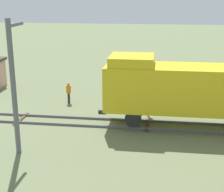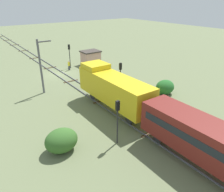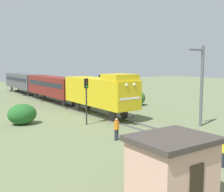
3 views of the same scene
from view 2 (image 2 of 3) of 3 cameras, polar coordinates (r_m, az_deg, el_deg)
name	(u,v)px [view 2 (image 2 of 3)]	position (r m, az deg, el deg)	size (l,w,h in m)	color
ground_plane	(59,74)	(39.22, -13.56, 5.58)	(160.29, 160.29, 0.00)	#66704C
railway_track	(59,74)	(39.20, -13.57, 5.68)	(2.40, 106.86, 0.16)	#595960
locomotive	(113,87)	(25.05, 0.23, 2.29)	(2.90, 11.60, 4.60)	gold
passenger_car_leading	(224,149)	(17.56, 27.25, -12.19)	(2.84, 14.00, 3.66)	maroon
traffic_signal_near	(69,52)	(41.60, -11.09, 11.25)	(0.32, 0.34, 4.41)	#262628
traffic_signal_mid	(120,73)	(29.14, 2.19, 6.07)	(0.32, 0.34, 4.40)	#262628
traffic_signal_far	(117,114)	(18.92, 1.43, -4.84)	(0.32, 0.34, 4.27)	#262628
worker_near_track	(69,65)	(40.78, -11.18, 7.98)	(0.38, 0.38, 1.70)	#262B38
worker_by_signal	(101,74)	(34.92, -2.91, 5.65)	(0.38, 0.38, 1.70)	#262B38
catenary_mast	(41,65)	(30.79, -18.08, 7.62)	(1.94, 0.28, 7.39)	#595960
relay_hut	(91,58)	(43.66, -5.60, 9.95)	(3.50, 2.90, 2.74)	#D19E8C
bush_near	(61,140)	(19.51, -13.08, -11.25)	(2.86, 2.34, 2.08)	#356026
bush_mid	(165,87)	(30.71, 13.67, 2.27)	(2.72, 2.23, 1.98)	#235F26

